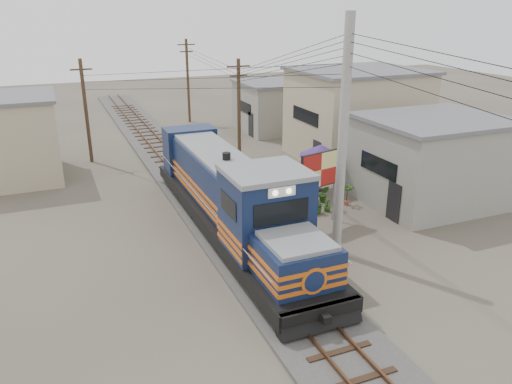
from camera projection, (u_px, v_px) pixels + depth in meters
name	position (u px, v px, depth m)	size (l,w,h in m)	color
ground	(258.00, 263.00, 20.99)	(120.00, 120.00, 0.00)	#473F35
ballast	(193.00, 187.00, 29.63)	(3.60, 70.00, 0.16)	#595651
track	(193.00, 184.00, 29.56)	(1.15, 70.00, 0.12)	#51331E
locomotive	(232.00, 198.00, 23.04)	(3.14, 17.08, 4.23)	black
utility_pole_main	(343.00, 142.00, 20.09)	(0.40, 0.40, 10.00)	#9E9B93
wooden_pole_mid	(239.00, 109.00, 33.46)	(1.60, 0.24, 7.00)	#4C3826
wooden_pole_far	(188.00, 79.00, 45.61)	(1.60, 0.24, 7.50)	#4C3826
wooden_pole_left	(86.00, 109.00, 33.51)	(1.60, 0.24, 7.00)	#4C3826
power_lines	(192.00, 60.00, 25.67)	(9.65, 19.00, 3.30)	black
shophouse_front	(432.00, 160.00, 26.91)	(7.35, 6.30, 4.70)	gray
shophouse_mid	(356.00, 114.00, 34.80)	(8.40, 7.35, 6.20)	tan
shophouse_back	(277.00, 106.00, 43.27)	(6.30, 6.30, 4.20)	gray
shophouse_left	(5.00, 139.00, 30.35)	(6.30, 6.30, 5.20)	tan
billboard	(320.00, 171.00, 23.78)	(2.37, 0.69, 3.72)	#99999E
market_umbrella	(321.00, 150.00, 28.45)	(2.84, 2.84, 2.78)	black
vendor	(309.00, 176.00, 29.01)	(0.66, 0.43, 1.82)	black
plant_nursery	(303.00, 198.00, 26.89)	(3.15, 3.15, 1.06)	#254B15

